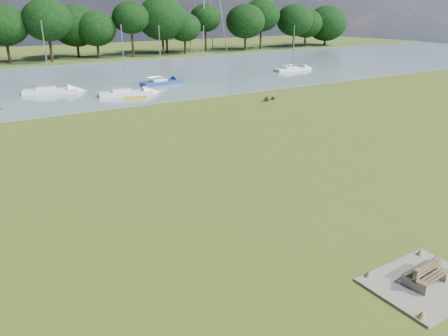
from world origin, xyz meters
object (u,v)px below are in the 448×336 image
kayak (135,98)px  sailboat_3 (50,90)px  riverbank_bench (270,97)px  sailboat_5 (125,92)px  sailboat_2 (292,68)px  sailboat_4 (161,81)px  bench_pair (426,274)px

kayak → sailboat_3: 11.49m
riverbank_bench → sailboat_5: (-12.79, 11.49, 0.05)m
riverbank_bench → sailboat_2: sailboat_2 is taller
riverbank_bench → sailboat_2: size_ratio=0.21×
sailboat_5 → sailboat_4: bearing=48.7°
bench_pair → sailboat_3: size_ratio=0.21×
bench_pair → kayak: 39.83m
riverbank_bench → sailboat_3: (-20.12, 17.60, 0.08)m
bench_pair → sailboat_4: (10.63, 47.06, 0.04)m
sailboat_3 → sailboat_2: bearing=18.0°
sailboat_2 → sailboat_5: size_ratio=0.89×
kayak → sailboat_2: size_ratio=0.36×
bench_pair → sailboat_3: sailboat_3 is taller
riverbank_bench → sailboat_5: bearing=120.2°
bench_pair → riverbank_bench: bench_pair is taller
sailboat_3 → riverbank_bench: bearing=-23.0°
bench_pair → sailboat_2: (34.72, 48.14, -0.01)m
riverbank_bench → sailboat_5: 17.19m
bench_pair → sailboat_2: 59.36m
kayak → sailboat_4: 9.97m
kayak → sailboat_4: size_ratio=0.34×
bench_pair → riverbank_bench: size_ratio=1.14×
sailboat_4 → sailboat_5: bearing=-151.5°
riverbank_bench → sailboat_5: size_ratio=0.19×
riverbank_bench → kayak: riverbank_bench is taller
sailboat_3 → sailboat_5: size_ratio=1.05×
riverbank_bench → sailboat_2: (18.14, 17.44, 0.01)m
sailboat_2 → sailboat_3: size_ratio=0.85×
sailboat_2 → sailboat_3: 38.26m
sailboat_4 → sailboat_5: (-6.85, -4.87, -0.01)m
sailboat_3 → sailboat_4: 14.23m
riverbank_bench → kayak: (-12.59, 8.93, -0.27)m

